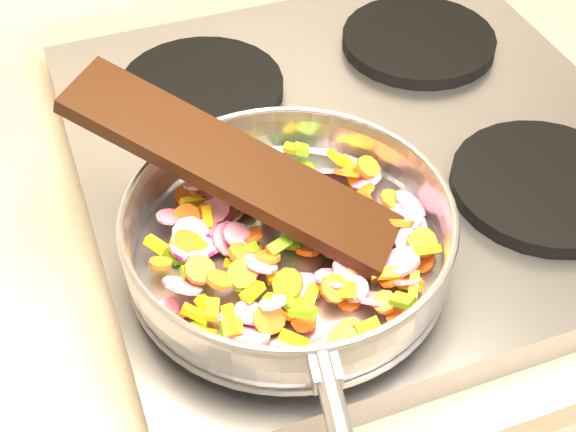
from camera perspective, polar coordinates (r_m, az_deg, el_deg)
name	(u,v)px	position (r m, az deg, el deg)	size (l,w,h in m)	color
cooktop	(360,153)	(0.89, 5.14, 4.51)	(0.60, 0.60, 0.04)	#939399
grate_fl	(285,257)	(0.74, -0.20, -2.93)	(0.19, 0.19, 0.02)	black
grate_fr	(544,185)	(0.85, 17.77, 2.11)	(0.19, 0.19, 0.02)	black
grate_bl	(202,88)	(0.94, -6.17, 9.07)	(0.19, 0.19, 0.02)	black
grate_br	(419,41)	(1.03, 9.27, 12.21)	(0.19, 0.19, 0.02)	black
saute_pan	(288,235)	(0.70, 0.03, -1.35)	(0.34, 0.50, 0.06)	#9E9EA5
vegetable_heap	(292,246)	(0.72, 0.29, -2.13)	(0.28, 0.26, 0.05)	orange
wooden_spatula	(233,165)	(0.71, -3.97, 3.60)	(0.32, 0.07, 0.01)	black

